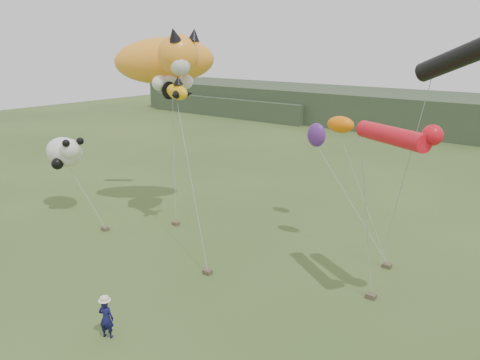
# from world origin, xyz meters

# --- Properties ---
(ground) EXTENTS (120.00, 120.00, 0.00)m
(ground) POSITION_xyz_m (0.00, 0.00, 0.00)
(ground) COLOR #385123
(ground) RESTS_ON ground
(headland) EXTENTS (90.00, 13.00, 4.00)m
(headland) POSITION_xyz_m (-3.11, 44.69, 1.92)
(headland) COLOR #2D3D28
(headland) RESTS_ON ground
(festival_attendant) EXTENTS (0.61, 0.53, 1.41)m
(festival_attendant) POSITION_xyz_m (-0.57, -1.79, 0.71)
(festival_attendant) COLOR #121244
(festival_attendant) RESTS_ON ground
(sandbag_anchors) EXTENTS (14.23, 5.66, 0.19)m
(sandbag_anchors) POSITION_xyz_m (-1.07, 5.88, 0.09)
(sandbag_anchors) COLOR brown
(sandbag_anchors) RESTS_ON ground
(cat_kite) EXTENTS (7.32, 5.50, 3.12)m
(cat_kite) POSITION_xyz_m (-7.73, 8.09, 8.66)
(cat_kite) COLOR orange
(cat_kite) RESTS_ON ground
(fish_kite) EXTENTS (2.33, 1.55, 1.21)m
(fish_kite) POSITION_xyz_m (-5.69, 6.49, 7.29)
(fish_kite) COLOR #FFB10F
(fish_kite) RESTS_ON ground
(tube_kites) EXTENTS (5.51, 2.60, 4.00)m
(tube_kites) POSITION_xyz_m (6.91, 6.17, 7.93)
(tube_kites) COLOR black
(tube_kites) RESTS_ON ground
(panda_kite) EXTENTS (3.01, 1.94, 1.87)m
(panda_kite) POSITION_xyz_m (-12.77, 4.55, 3.54)
(panda_kite) COLOR white
(panda_kite) RESTS_ON ground
(misc_kites) EXTENTS (3.67, 3.09, 2.13)m
(misc_kites) POSITION_xyz_m (0.60, 10.75, 5.39)
(misc_kites) COLOR orange
(misc_kites) RESTS_ON ground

